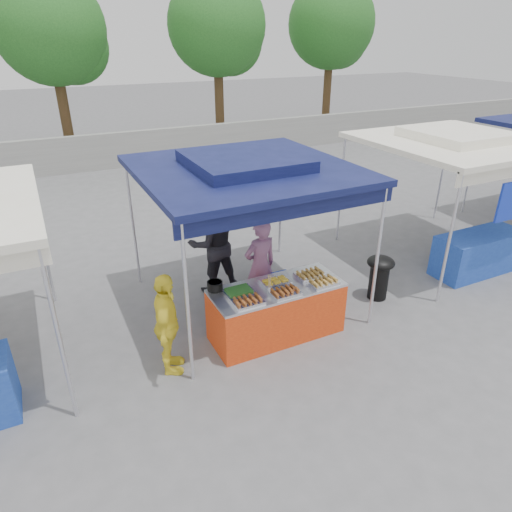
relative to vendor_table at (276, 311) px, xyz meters
name	(u,v)px	position (x,y,z in m)	size (l,w,h in m)	color
ground_plane	(273,331)	(0.00, 0.10, -0.43)	(80.00, 80.00, 0.00)	slate
back_wall	(123,150)	(0.00, 11.10, 0.17)	(40.00, 0.25, 1.20)	gray
main_canopy	(245,169)	(0.00, 1.07, 1.94)	(3.20, 3.20, 2.57)	silver
neighbor_stall_right	(466,185)	(4.50, 0.67, 1.18)	(3.20, 3.20, 2.57)	silver
tree_1	(55,34)	(-1.39, 12.78, 3.79)	(3.63, 3.59, 6.17)	#49331C
tree_2	(220,30)	(4.48, 12.82, 3.92)	(3.72, 3.70, 6.36)	#49331C
tree_3	(333,28)	(10.17, 13.53, 4.01)	(3.78, 3.77, 6.48)	#49331C
vendor_table	(276,311)	(0.00, 0.00, 0.00)	(2.00, 0.80, 0.85)	red
food_tray_fl	(248,301)	(-0.59, -0.23, 0.46)	(0.42, 0.30, 0.07)	white
food_tray_fm	(285,292)	(0.00, -0.24, 0.46)	(0.42, 0.30, 0.07)	white
food_tray_fr	(323,282)	(0.66, -0.23, 0.46)	(0.42, 0.30, 0.07)	white
food_tray_bl	(239,292)	(-0.59, 0.06, 0.46)	(0.42, 0.30, 0.07)	white
food_tray_bm	(275,282)	(0.02, 0.09, 0.46)	(0.42, 0.30, 0.07)	white
food_tray_br	(310,274)	(0.61, 0.05, 0.46)	(0.42, 0.30, 0.07)	white
cooking_pot	(215,286)	(-0.85, 0.33, 0.49)	(0.23, 0.23, 0.13)	black
skewer_cup	(270,290)	(-0.18, -0.10, 0.47)	(0.08, 0.08, 0.10)	silver
wok_burner	(379,274)	(2.13, 0.18, 0.05)	(0.48, 0.48, 0.80)	black
crate_left	(234,309)	(-0.38, 0.74, -0.29)	(0.45, 0.31, 0.27)	#1633B8
crate_right	(276,303)	(0.31, 0.56, -0.26)	(0.56, 0.39, 0.33)	#1633B8
crate_stacked	(277,286)	(0.31, 0.56, 0.07)	(0.54, 0.38, 0.32)	#1633B8
vendor_woman	(260,266)	(0.12, 0.78, 0.38)	(0.59, 0.39, 1.61)	#9C638C
helper_man	(213,244)	(-0.33, 1.73, 0.49)	(0.89, 0.69, 1.82)	#222227
customer_person	(167,325)	(-1.71, -0.08, 0.32)	(0.87, 0.36, 1.49)	yellow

